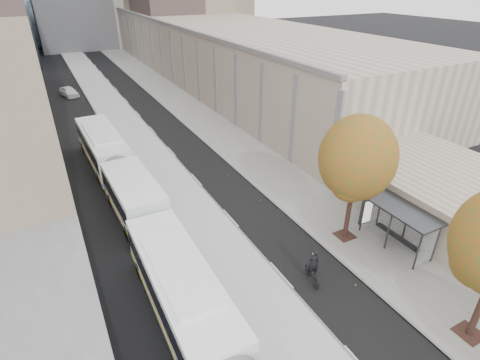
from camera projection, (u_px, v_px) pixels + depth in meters
bus_platform at (133, 137)px, 36.71m from camera, size 4.25×150.00×0.15m
sidewalk at (208, 124)px, 40.00m from camera, size 4.75×150.00×0.08m
building_tan at (201, 41)px, 65.30m from camera, size 18.00×92.00×8.00m
bus_shelter at (403, 214)px, 20.94m from camera, size 1.90×4.40×2.53m
tree_c at (357, 158)px, 20.20m from camera, size 4.20×4.20×7.28m
bus_near at (217, 359)px, 13.72m from camera, size 2.57×17.04×2.84m
bus_far at (114, 165)px, 27.76m from camera, size 3.13×17.24×2.86m
cyclist at (313, 270)px, 19.01m from camera, size 0.77×1.68×2.07m
distant_car at (69, 92)px, 49.00m from camera, size 2.40×4.02×1.28m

